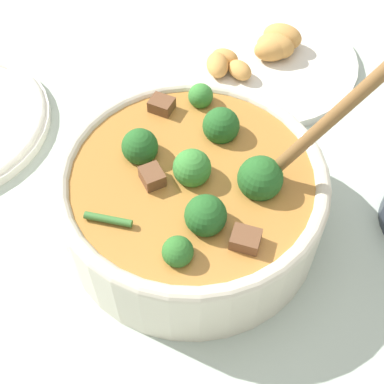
{
  "coord_description": "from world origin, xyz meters",
  "views": [
    {
      "loc": [
        0.32,
        -0.02,
        0.49
      ],
      "look_at": [
        0.0,
        0.0,
        0.06
      ],
      "focal_mm": 50.0,
      "sensor_mm": 36.0,
      "label": 1
    }
  ],
  "objects": [
    {
      "name": "food_plate",
      "position": [
        -0.26,
        0.11,
        0.01
      ],
      "size": [
        0.26,
        0.26,
        0.05
      ],
      "color": "silver",
      "rests_on": "ground_plane"
    },
    {
      "name": "ground_plane",
      "position": [
        0.0,
        0.0,
        0.0
      ],
      "size": [
        4.0,
        4.0,
        0.0
      ],
      "primitive_type": "plane",
      "color": "#ADBCAD"
    },
    {
      "name": "stew_bowl",
      "position": [
        0.0,
        0.0,
        0.05
      ],
      "size": [
        0.27,
        0.31,
        0.26
      ],
      "color": "beige",
      "rests_on": "ground_plane"
    }
  ]
}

